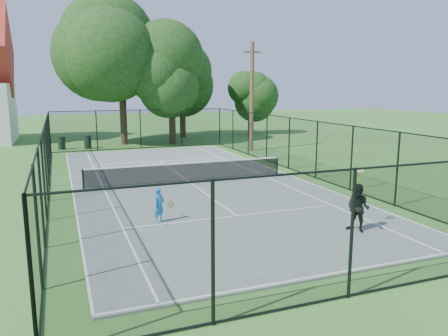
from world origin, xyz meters
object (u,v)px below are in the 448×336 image
object	(u,v)px
tennis_net	(188,171)
player_black	(358,208)
trash_bin_left	(62,143)
player_blue	(159,205)
utility_pole	(252,97)
trash_bin_right	(88,142)

from	to	relation	value
tennis_net	player_black	distance (m)	9.86
trash_bin_left	player_blue	world-z (taller)	player_blue
tennis_net	utility_pole	world-z (taller)	utility_pole
tennis_net	player_black	bearing A→B (deg)	-72.28
tennis_net	trash_bin_right	xyz separation A→B (m)	(-3.85, 14.48, -0.06)
tennis_net	player_blue	world-z (taller)	player_blue
utility_pole	trash_bin_right	bearing A→B (deg)	154.31
trash_bin_right	player_blue	distance (m)	20.61
trash_bin_left	utility_pole	world-z (taller)	utility_pole
utility_pole	player_black	world-z (taller)	utility_pole
player_blue	player_black	distance (m)	6.67
utility_pole	player_blue	size ratio (longest dim) A/B	6.45
trash_bin_right	trash_bin_left	bearing A→B (deg)	174.36
utility_pole	player_blue	xyz separation A→B (m)	(-10.33, -15.11, -3.34)
player_blue	player_black	world-z (taller)	player_black
trash_bin_left	utility_pole	bearing A→B (deg)	-23.10
tennis_net	trash_bin_left	xyz separation A→B (m)	(-5.74, 14.66, -0.07)
trash_bin_left	tennis_net	bearing A→B (deg)	-68.61
tennis_net	utility_pole	bearing A→B (deg)	50.08
trash_bin_left	player_black	bearing A→B (deg)	-70.02
player_blue	trash_bin_right	bearing A→B (deg)	92.91
tennis_net	trash_bin_left	world-z (taller)	tennis_net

